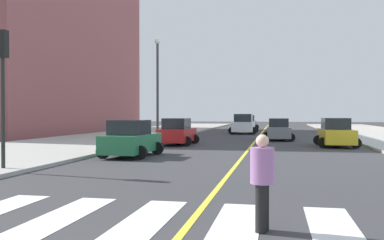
{
  "coord_description": "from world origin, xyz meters",
  "views": [
    {
      "loc": [
        1.66,
        -3.98,
        2.14
      ],
      "look_at": [
        -6.22,
        35.43,
        1.53
      ],
      "focal_mm": 39.89,
      "sensor_mm": 36.0,
      "label": 1
    }
  ],
  "objects_px": {
    "car_green_third": "(131,140)",
    "car_white_sixth": "(244,125)",
    "car_gray_fourth": "(278,130)",
    "pedestrian_crossing": "(262,178)",
    "car_red_second": "(177,132)",
    "car_yellow_fifth": "(336,133)",
    "traffic_light_far_corner": "(3,72)",
    "street_lamp": "(158,80)",
    "car_blue_nearest": "(248,123)"
  },
  "relations": [
    {
      "from": "car_green_third",
      "to": "street_lamp",
      "type": "bearing_deg",
      "value": 102.71
    },
    {
      "from": "car_red_second",
      "to": "street_lamp",
      "type": "bearing_deg",
      "value": 119.21
    },
    {
      "from": "car_yellow_fifth",
      "to": "car_white_sixth",
      "type": "xyz_separation_m",
      "value": [
        -7.21,
        16.43,
        0.11
      ]
    },
    {
      "from": "car_blue_nearest",
      "to": "car_green_third",
      "type": "distance_m",
      "value": 36.21
    },
    {
      "from": "car_yellow_fifth",
      "to": "pedestrian_crossing",
      "type": "height_order",
      "value": "car_yellow_fifth"
    },
    {
      "from": "pedestrian_crossing",
      "to": "car_red_second",
      "type": "bearing_deg",
      "value": -148.69
    },
    {
      "from": "car_red_second",
      "to": "car_yellow_fifth",
      "type": "distance_m",
      "value": 10.45
    },
    {
      "from": "car_blue_nearest",
      "to": "car_yellow_fifth",
      "type": "xyz_separation_m",
      "value": [
        7.47,
        -27.33,
        -0.03
      ]
    },
    {
      "from": "car_yellow_fifth",
      "to": "traffic_light_far_corner",
      "type": "xyz_separation_m",
      "value": [
        -13.53,
        -14.95,
        2.8
      ]
    },
    {
      "from": "car_red_second",
      "to": "pedestrian_crossing",
      "type": "bearing_deg",
      "value": -71.59
    },
    {
      "from": "street_lamp",
      "to": "car_red_second",
      "type": "bearing_deg",
      "value": -61.82
    },
    {
      "from": "car_red_second",
      "to": "car_yellow_fifth",
      "type": "bearing_deg",
      "value": 3.59
    },
    {
      "from": "car_gray_fourth",
      "to": "car_yellow_fifth",
      "type": "bearing_deg",
      "value": 120.06
    },
    {
      "from": "car_yellow_fifth",
      "to": "street_lamp",
      "type": "distance_m",
      "value": 14.91
    },
    {
      "from": "traffic_light_far_corner",
      "to": "car_yellow_fifth",
      "type": "bearing_deg",
      "value": 47.85
    },
    {
      "from": "car_green_third",
      "to": "car_gray_fourth",
      "type": "bearing_deg",
      "value": 65.84
    },
    {
      "from": "car_red_second",
      "to": "car_white_sixth",
      "type": "bearing_deg",
      "value": 80.21
    },
    {
      "from": "car_yellow_fifth",
      "to": "street_lamp",
      "type": "xyz_separation_m",
      "value": [
        -13.42,
        5.09,
        4.04
      ]
    },
    {
      "from": "pedestrian_crossing",
      "to": "street_lamp",
      "type": "bearing_deg",
      "value": -146.25
    },
    {
      "from": "car_green_third",
      "to": "car_gray_fourth",
      "type": "relative_size",
      "value": 1.04
    },
    {
      "from": "car_gray_fourth",
      "to": "car_white_sixth",
      "type": "bearing_deg",
      "value": -72.92
    },
    {
      "from": "street_lamp",
      "to": "car_gray_fourth",
      "type": "bearing_deg",
      "value": 4.53
    },
    {
      "from": "car_gray_fourth",
      "to": "street_lamp",
      "type": "distance_m",
      "value": 10.63
    },
    {
      "from": "street_lamp",
      "to": "car_yellow_fifth",
      "type": "bearing_deg",
      "value": -20.79
    },
    {
      "from": "traffic_light_far_corner",
      "to": "street_lamp",
      "type": "relative_size",
      "value": 0.62
    },
    {
      "from": "car_red_second",
      "to": "pedestrian_crossing",
      "type": "xyz_separation_m",
      "value": [
        6.44,
        -20.57,
        0.12
      ]
    },
    {
      "from": "car_green_third",
      "to": "traffic_light_far_corner",
      "type": "distance_m",
      "value": 7.35
    },
    {
      "from": "car_white_sixth",
      "to": "pedestrian_crossing",
      "type": "height_order",
      "value": "car_white_sixth"
    },
    {
      "from": "car_yellow_fifth",
      "to": "car_gray_fourth",
      "type": "bearing_deg",
      "value": -59.82
    },
    {
      "from": "car_gray_fourth",
      "to": "car_white_sixth",
      "type": "xyz_separation_m",
      "value": [
        -3.58,
        10.56,
        0.16
      ]
    },
    {
      "from": "car_white_sixth",
      "to": "street_lamp",
      "type": "height_order",
      "value": "street_lamp"
    },
    {
      "from": "car_white_sixth",
      "to": "street_lamp",
      "type": "xyz_separation_m",
      "value": [
        -6.21,
        -11.34,
        3.92
      ]
    },
    {
      "from": "pedestrian_crossing",
      "to": "traffic_light_far_corner",
      "type": "bearing_deg",
      "value": -108.65
    },
    {
      "from": "car_blue_nearest",
      "to": "car_green_third",
      "type": "relative_size",
      "value": 1.04
    },
    {
      "from": "car_green_third",
      "to": "pedestrian_crossing",
      "type": "relative_size",
      "value": 2.35
    },
    {
      "from": "car_blue_nearest",
      "to": "car_yellow_fifth",
      "type": "relative_size",
      "value": 1.03
    },
    {
      "from": "car_red_second",
      "to": "car_yellow_fifth",
      "type": "height_order",
      "value": "car_yellow_fifth"
    },
    {
      "from": "car_red_second",
      "to": "traffic_light_far_corner",
      "type": "bearing_deg",
      "value": -101.03
    },
    {
      "from": "car_green_third",
      "to": "car_blue_nearest",
      "type": "bearing_deg",
      "value": 86.83
    },
    {
      "from": "car_green_third",
      "to": "traffic_light_far_corner",
      "type": "bearing_deg",
      "value": -111.1
    },
    {
      "from": "car_red_second",
      "to": "traffic_light_far_corner",
      "type": "xyz_separation_m",
      "value": [
        -3.09,
        -14.48,
        2.81
      ]
    },
    {
      "from": "traffic_light_far_corner",
      "to": "pedestrian_crossing",
      "type": "distance_m",
      "value": 11.63
    },
    {
      "from": "car_white_sixth",
      "to": "car_red_second",
      "type": "bearing_deg",
      "value": -100.1
    },
    {
      "from": "car_red_second",
      "to": "car_gray_fourth",
      "type": "distance_m",
      "value": 9.3
    },
    {
      "from": "car_green_third",
      "to": "traffic_light_far_corner",
      "type": "xyz_separation_m",
      "value": [
        -2.68,
        -6.23,
        2.81
      ]
    },
    {
      "from": "car_gray_fourth",
      "to": "pedestrian_crossing",
      "type": "height_order",
      "value": "pedestrian_crossing"
    },
    {
      "from": "car_gray_fourth",
      "to": "pedestrian_crossing",
      "type": "relative_size",
      "value": 2.26
    },
    {
      "from": "traffic_light_far_corner",
      "to": "pedestrian_crossing",
      "type": "height_order",
      "value": "traffic_light_far_corner"
    },
    {
      "from": "car_green_third",
      "to": "car_white_sixth",
      "type": "bearing_deg",
      "value": 83.94
    },
    {
      "from": "car_yellow_fifth",
      "to": "pedestrian_crossing",
      "type": "bearing_deg",
      "value": 77.71
    }
  ]
}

